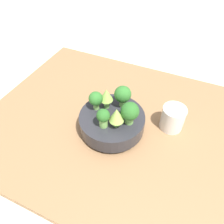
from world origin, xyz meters
The scene contains 10 objects.
ground_plane centered at (0.00, 0.00, 0.00)m, with size 6.00×6.00×0.00m, color beige.
table centered at (0.00, 0.00, 0.02)m, with size 1.04×0.81×0.03m.
bowl centered at (0.01, 0.04, 0.07)m, with size 0.24×0.24×0.07m.
broccoli_floret_left centered at (-0.05, 0.04, 0.16)m, with size 0.06×0.06×0.09m.
broccoli_floret_front centered at (0.00, -0.03, 0.16)m, with size 0.06×0.06×0.09m.
broccoli_floret_right centered at (0.08, 0.03, 0.15)m, with size 0.05×0.05×0.07m.
broccoli_floret_back centered at (0.02, 0.09, 0.15)m, with size 0.04×0.04×0.07m.
romanesco_piece_near centered at (0.05, 0.01, 0.16)m, with size 0.05×0.05×0.08m.
romanesco_piece_far centered at (-0.02, 0.08, 0.16)m, with size 0.05×0.05×0.08m.
cup centered at (-0.19, -0.06, 0.08)m, with size 0.09×0.09×0.09m.
Camera 1 is at (-0.21, 0.52, 0.67)m, focal length 35.00 mm.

